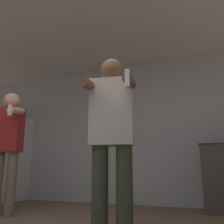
# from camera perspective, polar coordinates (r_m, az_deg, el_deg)

# --- Properties ---
(wall_back) EXTENTS (7.00, 0.06, 2.55)m
(wall_back) POSITION_cam_1_polar(r_m,az_deg,el_deg) (4.59, 4.82, -4.40)
(wall_back) COLOR #B2B7BC
(wall_back) RESTS_ON ground_plane
(ceiling_slab) EXTENTS (7.00, 3.76, 0.05)m
(ceiling_slab) POSITION_cam_1_polar(r_m,az_deg,el_deg) (3.58, -3.46, 20.67)
(ceiling_slab) COLOR silver
(ceiling_slab) RESTS_ON wall_back
(refrigerator) EXTENTS (0.65, 0.75, 1.62)m
(refrigerator) POSITION_cam_1_polar(r_m,az_deg,el_deg) (5.47, -23.02, -9.72)
(refrigerator) COLOR white
(refrigerator) RESTS_ON ground_plane
(person_woman_foreground) EXTENTS (0.50, 0.49, 1.59)m
(person_woman_foreground) POSITION_cam_1_polar(r_m,az_deg,el_deg) (2.17, -0.03, -4.78)
(person_woman_foreground) COLOR #38422D
(person_woman_foreground) RESTS_ON ground_plane
(person_man_side) EXTENTS (0.49, 0.48, 1.67)m
(person_man_side) POSITION_cam_1_polar(r_m,az_deg,el_deg) (3.76, -22.72, -6.00)
(person_man_side) COLOR #75664C
(person_man_side) RESTS_ON ground_plane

